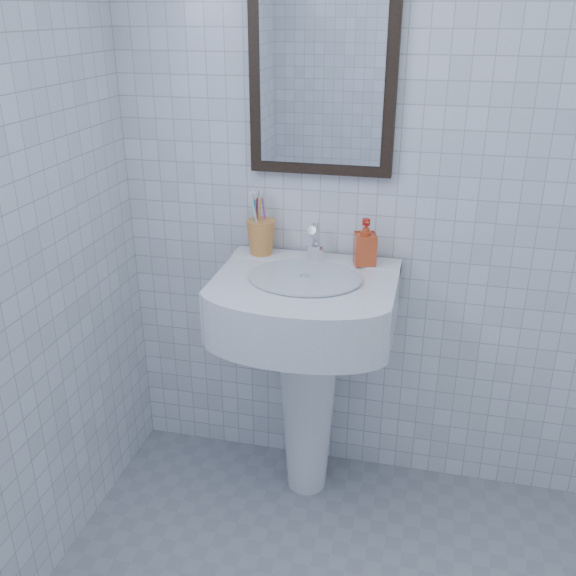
# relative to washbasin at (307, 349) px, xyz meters

# --- Properties ---
(wall_back) EXTENTS (2.20, 0.02, 2.50)m
(wall_back) POSITION_rel_washbasin_xyz_m (0.34, 0.21, 0.61)
(wall_back) COLOR silver
(wall_back) RESTS_ON ground
(washbasin) EXTENTS (0.62, 0.45, 0.95)m
(washbasin) POSITION_rel_washbasin_xyz_m (0.00, 0.00, 0.00)
(washbasin) COLOR white
(washbasin) RESTS_ON ground
(faucet) EXTENTS (0.06, 0.13, 0.15)m
(faucet) POSITION_rel_washbasin_xyz_m (0.00, 0.11, 0.36)
(faucet) COLOR white
(faucet) RESTS_ON washbasin
(toothbrush_cup) EXTENTS (0.12, 0.12, 0.13)m
(toothbrush_cup) POSITION_rel_washbasin_xyz_m (-0.21, 0.14, 0.37)
(toothbrush_cup) COLOR orange
(toothbrush_cup) RESTS_ON washbasin
(soap_dispenser) EXTENTS (0.09, 0.09, 0.17)m
(soap_dispenser) POSITION_rel_washbasin_xyz_m (0.18, 0.12, 0.39)
(soap_dispenser) COLOR red
(soap_dispenser) RESTS_ON washbasin
(wall_mirror) EXTENTS (0.50, 0.04, 0.62)m
(wall_mirror) POSITION_rel_washbasin_xyz_m (0.00, 0.19, 0.91)
(wall_mirror) COLOR black
(wall_mirror) RESTS_ON wall_back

